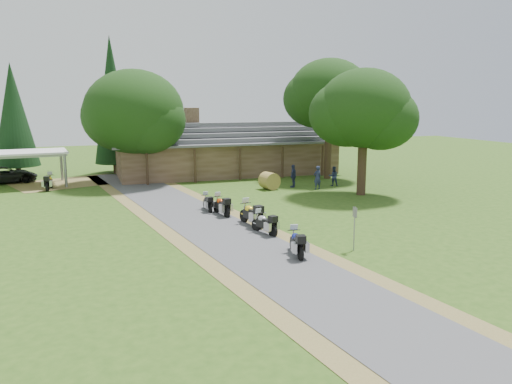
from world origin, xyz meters
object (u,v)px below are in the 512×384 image
object	(u,v)px
motorcycle_row_a	(297,242)
motorcycle_row_c	(251,213)
hay_bale	(269,181)
carport	(24,169)
motorcycle_row_d	(221,205)
motorcycle_carport_a	(49,181)
lodge	(226,148)
motorcycle_row_b	(264,222)
car_dark_suv	(5,171)
motorcycle_row_e	(207,202)

from	to	relation	value
motorcycle_row_a	motorcycle_row_c	world-z (taller)	motorcycle_row_c
hay_bale	carport	bearing A→B (deg)	156.37
motorcycle_row_a	hay_bale	size ratio (longest dim) A/B	1.40
motorcycle_row_d	motorcycle_carport_a	world-z (taller)	motorcycle_carport_a
lodge	hay_bale	xyz separation A→B (m)	(0.75, -9.66, -1.78)
motorcycle_row_b	motorcycle_carport_a	xyz separation A→B (m)	(-11.22, 17.92, 0.04)
motorcycle_carport_a	hay_bale	bearing A→B (deg)	-100.74
carport	hay_bale	world-z (taller)	carport
carport	hay_bale	distance (m)	19.87
carport	car_dark_suv	distance (m)	2.89
motorcycle_row_d	motorcycle_row_e	distance (m)	1.58
car_dark_suv	motorcycle_carport_a	world-z (taller)	car_dark_suv
car_dark_suv	lodge	bearing A→B (deg)	-105.13
motorcycle_row_b	motorcycle_carport_a	distance (m)	21.14
lodge	motorcycle_row_d	bearing A→B (deg)	-107.06
motorcycle_row_c	motorcycle_row_e	distance (m)	4.72
motorcycle_row_c	motorcycle_row_e	world-z (taller)	motorcycle_row_c
motorcycle_row_e	motorcycle_row_a	bearing A→B (deg)	-172.03
hay_bale	car_dark_suv	bearing A→B (deg)	152.80
carport	motorcycle_row_a	world-z (taller)	carport
motorcycle_row_a	motorcycle_row_d	distance (m)	8.93
carport	motorcycle_row_b	world-z (taller)	carport
carport	motorcycle_row_e	size ratio (longest dim) A/B	3.97
motorcycle_row_b	hay_bale	xyz separation A→B (m)	(5.06, 12.36, 0.05)
motorcycle_row_c	hay_bale	world-z (taller)	motorcycle_row_c
motorcycle_row_a	motorcycle_carport_a	bearing A→B (deg)	37.57
lodge	motorcycle_row_a	size ratio (longest dim) A/B	11.40
motorcycle_row_b	motorcycle_row_e	world-z (taller)	motorcycle_row_b
motorcycle_row_b	hay_bale	distance (m)	13.35
motorcycle_row_c	motorcycle_row_d	world-z (taller)	motorcycle_row_c
carport	motorcycle_row_d	xyz separation A→B (m)	(12.20, -15.39, -0.77)
motorcycle_row_b	motorcycle_row_d	xyz separation A→B (m)	(-0.93, 4.92, 0.04)
motorcycle_carport_a	motorcycle_row_d	bearing A→B (deg)	-133.49
lodge	motorcycle_row_e	distance (m)	16.72
motorcycle_carport_a	motorcycle_row_a	bearing A→B (deg)	-144.57
motorcycle_carport_a	hay_bale	size ratio (longest dim) A/B	1.45
motorcycle_row_d	motorcycle_row_e	size ratio (longest dim) A/B	1.16
motorcycle_carport_a	motorcycle_row_e	bearing A→B (deg)	-131.45
motorcycle_row_a	motorcycle_row_b	world-z (taller)	motorcycle_row_a
motorcycle_row_a	motorcycle_row_c	size ratio (longest dim) A/B	0.89
motorcycle_row_a	motorcycle_row_d	world-z (taller)	motorcycle_row_d
car_dark_suv	motorcycle_row_b	distance (m)	27.04
motorcycle_carport_a	lodge	bearing A→B (deg)	-67.12
car_dark_suv	carport	bearing A→B (deg)	-156.13
motorcycle_row_b	car_dark_suv	bearing A→B (deg)	16.34
motorcycle_row_d	motorcycle_row_e	world-z (taller)	motorcycle_row_d
car_dark_suv	motorcycle_row_e	world-z (taller)	car_dark_suv
carport	motorcycle_row_e	xyz separation A→B (m)	(11.70, -13.89, -0.86)
motorcycle_row_e	motorcycle_carport_a	distance (m)	15.11
carport	motorcycle_row_e	world-z (taller)	carport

